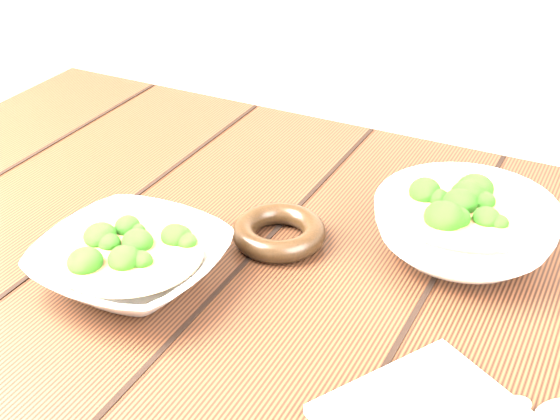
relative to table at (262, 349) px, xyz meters
name	(u,v)px	position (x,y,z in m)	size (l,w,h in m)	color
table	(262,349)	(0.00, 0.00, 0.00)	(1.20, 0.80, 0.75)	#331A0E
soup_bowl_front	(131,262)	(-0.11, -0.09, 0.15)	(0.20, 0.20, 0.06)	silver
soup_bowl_back	(464,227)	(0.19, 0.13, 0.16)	(0.23, 0.23, 0.08)	silver
trivet	(279,232)	(-0.01, 0.06, 0.13)	(0.11, 0.11, 0.03)	black
spoon_left	(477,419)	(0.28, -0.13, 0.13)	(0.12, 0.14, 0.01)	#A5A092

